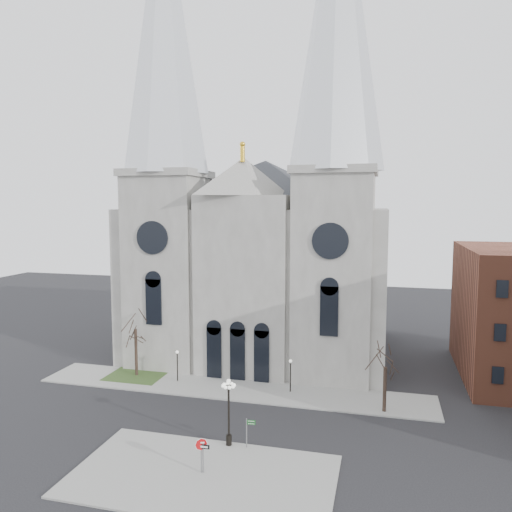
% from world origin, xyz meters
% --- Properties ---
extents(ground, '(160.00, 160.00, 0.00)m').
position_xyz_m(ground, '(0.00, 0.00, 0.00)').
color(ground, black).
rests_on(ground, ground).
extents(sidewalk_near, '(18.00, 10.00, 0.14)m').
position_xyz_m(sidewalk_near, '(3.00, -5.00, 0.07)').
color(sidewalk_near, gray).
rests_on(sidewalk_near, ground).
extents(sidewalk_far, '(40.00, 6.00, 0.14)m').
position_xyz_m(sidewalk_far, '(0.00, 11.00, 0.07)').
color(sidewalk_far, gray).
rests_on(sidewalk_far, ground).
extents(grass_patch, '(6.00, 5.00, 0.18)m').
position_xyz_m(grass_patch, '(-11.00, 12.00, 0.09)').
color(grass_patch, '#2B441D').
rests_on(grass_patch, ground).
extents(cathedral, '(33.00, 26.66, 54.00)m').
position_xyz_m(cathedral, '(0.00, 22.86, 18.48)').
color(cathedral, gray).
rests_on(cathedral, ground).
extents(tree_left, '(3.20, 3.20, 7.50)m').
position_xyz_m(tree_left, '(-11.00, 12.00, 5.58)').
color(tree_left, black).
rests_on(tree_left, ground).
extents(tree_right, '(3.20, 3.20, 6.00)m').
position_xyz_m(tree_right, '(15.00, 9.00, 4.47)').
color(tree_right, black).
rests_on(tree_right, ground).
extents(ped_lamp_left, '(0.32, 0.32, 3.26)m').
position_xyz_m(ped_lamp_left, '(-6.00, 11.50, 2.33)').
color(ped_lamp_left, black).
rests_on(ped_lamp_left, sidewalk_far).
extents(ped_lamp_right, '(0.32, 0.32, 3.26)m').
position_xyz_m(ped_lamp_right, '(6.00, 11.50, 2.33)').
color(ped_lamp_right, black).
rests_on(ped_lamp_right, sidewalk_far).
extents(stop_sign, '(0.87, 0.25, 2.49)m').
position_xyz_m(stop_sign, '(2.81, -4.73, 1.91)').
color(stop_sign, slate).
rests_on(stop_sign, sidewalk_near).
extents(globe_lamp, '(1.42, 1.42, 5.23)m').
position_xyz_m(globe_lamp, '(3.45, -0.50, 3.43)').
color(globe_lamp, black).
rests_on(globe_lamp, sidewalk_near).
extents(one_way_sign, '(0.94, 0.10, 2.13)m').
position_xyz_m(one_way_sign, '(2.94, -4.72, 1.59)').
color(one_way_sign, slate).
rests_on(one_way_sign, sidewalk_near).
extents(street_name_sign, '(0.72, 0.15, 2.26)m').
position_xyz_m(street_name_sign, '(4.95, -0.49, 1.47)').
color(street_name_sign, slate).
rests_on(street_name_sign, sidewalk_near).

